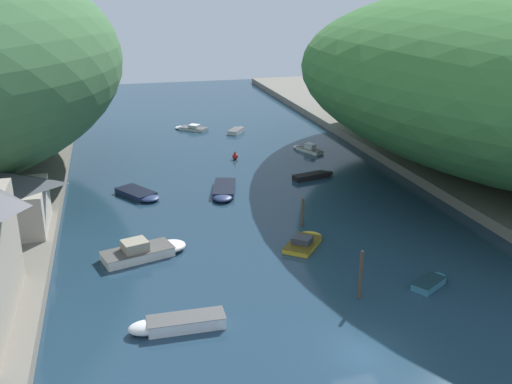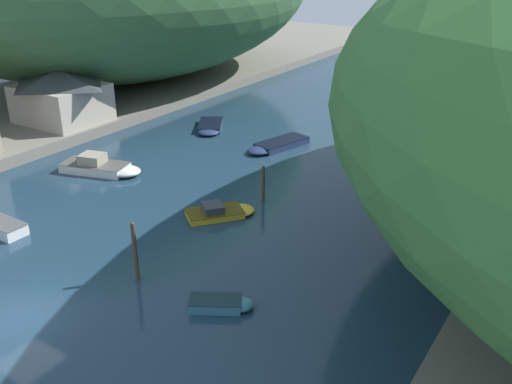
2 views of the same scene
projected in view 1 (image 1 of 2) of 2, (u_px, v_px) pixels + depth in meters
name	position (u px, v px, depth m)	size (l,w,h in m)	color
water_surface	(237.00, 179.00, 57.35)	(130.00, 130.00, 0.00)	#1E384C
right_bank	(478.00, 156.00, 63.72)	(22.00, 120.00, 0.94)	slate
boat_moored_right	(146.00, 251.00, 40.73)	(6.48, 3.74, 1.37)	silver
boat_yellow_tender	(140.00, 194.00, 52.39)	(4.31, 5.22, 0.51)	navy
boat_cabin_cruiser	(304.00, 242.00, 42.59)	(4.15, 4.54, 0.85)	gold
boat_red_skiff	(307.00, 149.00, 67.11)	(2.84, 4.54, 1.03)	silver
boat_far_right_bank	(224.00, 191.00, 53.16)	(3.35, 6.21, 0.57)	navy
boat_navy_launch	(191.00, 128.00, 77.31)	(4.72, 4.21, 0.77)	white
boat_open_rowboat	(315.00, 175.00, 57.68)	(4.78, 2.26, 0.53)	black
boat_small_dinghy	(174.00, 324.00, 31.98)	(5.45, 1.50, 0.71)	white
boat_white_cruiser	(431.00, 282.00, 36.80)	(3.19, 2.56, 0.50)	teal
boat_far_upstream	(237.00, 130.00, 76.12)	(3.21, 3.87, 0.50)	white
mooring_post_nearest	(361.00, 274.00, 34.82)	(0.23, 0.23, 3.23)	#4C3D2D
mooring_post_middle	(303.00, 212.00, 45.57)	(0.22, 0.22, 2.44)	#4C3D2D
channel_buoy_near	(235.00, 156.00, 63.92)	(0.65, 0.65, 0.98)	red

